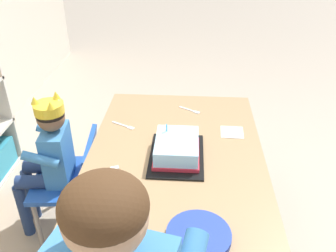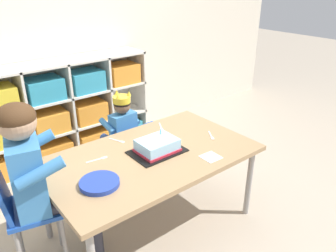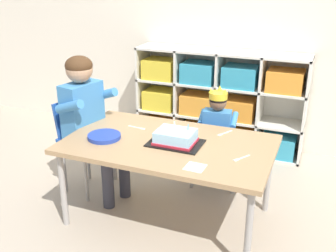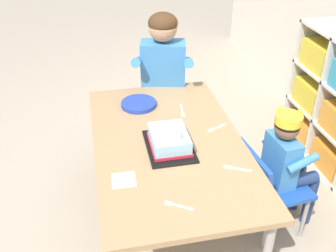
{
  "view_description": "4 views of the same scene",
  "coord_description": "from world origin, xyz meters",
  "px_view_note": "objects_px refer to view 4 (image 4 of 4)",
  "views": [
    {
      "loc": [
        -1.27,
        -0.06,
        1.52
      ],
      "look_at": [
        -0.05,
        0.03,
        0.79
      ],
      "focal_mm": 38.43,
      "sensor_mm": 36.0,
      "label": 1
    },
    {
      "loc": [
        -1.08,
        -1.52,
        1.64
      ],
      "look_at": [
        0.1,
        -0.06,
        0.76
      ],
      "focal_mm": 35.58,
      "sensor_mm": 36.0,
      "label": 2
    },
    {
      "loc": [
        0.9,
        -2.23,
        1.64
      ],
      "look_at": [
        -0.01,
        0.02,
        0.68
      ],
      "focal_mm": 43.21,
      "sensor_mm": 36.0,
      "label": 3
    },
    {
      "loc": [
        1.68,
        -0.35,
        1.77
      ],
      "look_at": [
        0.03,
        -0.01,
        0.69
      ],
      "focal_mm": 41.31,
      "sensor_mm": 36.0,
      "label": 4
    }
  ],
  "objects_px": {
    "classroom_chair_blue": "(268,181)",
    "fork_near_cake_tray": "(216,128)",
    "activity_table": "(168,148)",
    "birthday_cake_on_tray": "(169,141)",
    "paper_plate_stack": "(139,104)",
    "fork_scattered_mid_table": "(182,111)",
    "adult_helper_seated": "(163,74)",
    "fork_near_child_seat": "(177,205)",
    "child_with_crown": "(288,156)",
    "classroom_chair_adult_side": "(164,95)",
    "fork_by_napkin": "(236,168)"
  },
  "relations": [
    {
      "from": "classroom_chair_blue",
      "to": "classroom_chair_adult_side",
      "type": "relative_size",
      "value": 0.77
    },
    {
      "from": "activity_table",
      "to": "classroom_chair_blue",
      "type": "relative_size",
      "value": 2.45
    },
    {
      "from": "fork_scattered_mid_table",
      "to": "fork_near_child_seat",
      "type": "relative_size",
      "value": 1.16
    },
    {
      "from": "child_with_crown",
      "to": "adult_helper_seated",
      "type": "relative_size",
      "value": 0.75
    },
    {
      "from": "classroom_chair_blue",
      "to": "adult_helper_seated",
      "type": "distance_m",
      "value": 0.99
    },
    {
      "from": "birthday_cake_on_tray",
      "to": "fork_by_napkin",
      "type": "distance_m",
      "value": 0.38
    },
    {
      "from": "adult_helper_seated",
      "to": "birthday_cake_on_tray",
      "type": "bearing_deg",
      "value": -85.44
    },
    {
      "from": "birthday_cake_on_tray",
      "to": "fork_near_cake_tray",
      "type": "xyz_separation_m",
      "value": [
        -0.12,
        0.3,
        -0.04
      ]
    },
    {
      "from": "birthday_cake_on_tray",
      "to": "paper_plate_stack",
      "type": "distance_m",
      "value": 0.48
    },
    {
      "from": "fork_near_child_seat",
      "to": "child_with_crown",
      "type": "bearing_deg",
      "value": 57.02
    },
    {
      "from": "child_with_crown",
      "to": "fork_scattered_mid_table",
      "type": "relative_size",
      "value": 5.77
    },
    {
      "from": "classroom_chair_blue",
      "to": "fork_near_cake_tray",
      "type": "distance_m",
      "value": 0.42
    },
    {
      "from": "adult_helper_seated",
      "to": "fork_near_child_seat",
      "type": "bearing_deg",
      "value": -85.07
    },
    {
      "from": "birthday_cake_on_tray",
      "to": "fork_near_child_seat",
      "type": "xyz_separation_m",
      "value": [
        0.44,
        -0.06,
        -0.04
      ]
    },
    {
      "from": "classroom_chair_blue",
      "to": "child_with_crown",
      "type": "relative_size",
      "value": 0.69
    },
    {
      "from": "paper_plate_stack",
      "to": "fork_scattered_mid_table",
      "type": "distance_m",
      "value": 0.28
    },
    {
      "from": "classroom_chair_adult_side",
      "to": "activity_table",
      "type": "bearing_deg",
      "value": -86.22
    },
    {
      "from": "fork_scattered_mid_table",
      "to": "activity_table",
      "type": "bearing_deg",
      "value": 161.04
    },
    {
      "from": "classroom_chair_blue",
      "to": "fork_near_child_seat",
      "type": "height_order",
      "value": "fork_near_child_seat"
    },
    {
      "from": "fork_near_cake_tray",
      "to": "adult_helper_seated",
      "type": "bearing_deg",
      "value": 84.91
    },
    {
      "from": "fork_near_child_seat",
      "to": "fork_near_cake_tray",
      "type": "height_order",
      "value": "same"
    },
    {
      "from": "adult_helper_seated",
      "to": "fork_scattered_mid_table",
      "type": "height_order",
      "value": "adult_helper_seated"
    },
    {
      "from": "activity_table",
      "to": "fork_near_cake_tray",
      "type": "relative_size",
      "value": 10.92
    },
    {
      "from": "activity_table",
      "to": "paper_plate_stack",
      "type": "distance_m",
      "value": 0.44
    },
    {
      "from": "fork_by_napkin",
      "to": "birthday_cake_on_tray",
      "type": "bearing_deg",
      "value": 166.4
    },
    {
      "from": "classroom_chair_blue",
      "to": "classroom_chair_adult_side",
      "type": "distance_m",
      "value": 1.03
    },
    {
      "from": "adult_helper_seated",
      "to": "fork_near_cake_tray",
      "type": "distance_m",
      "value": 0.63
    },
    {
      "from": "birthday_cake_on_tray",
      "to": "paper_plate_stack",
      "type": "bearing_deg",
      "value": -168.5
    },
    {
      "from": "activity_table",
      "to": "fork_by_napkin",
      "type": "xyz_separation_m",
      "value": [
        0.3,
        0.28,
        0.05
      ]
    },
    {
      "from": "adult_helper_seated",
      "to": "fork_near_child_seat",
      "type": "height_order",
      "value": "adult_helper_seated"
    },
    {
      "from": "fork_by_napkin",
      "to": "fork_near_cake_tray",
      "type": "distance_m",
      "value": 0.37
    },
    {
      "from": "classroom_chair_adult_side",
      "to": "fork_near_child_seat",
      "type": "bearing_deg",
      "value": -85.5
    },
    {
      "from": "child_with_crown",
      "to": "fork_near_child_seat",
      "type": "height_order",
      "value": "child_with_crown"
    },
    {
      "from": "paper_plate_stack",
      "to": "fork_near_cake_tray",
      "type": "distance_m",
      "value": 0.53
    },
    {
      "from": "child_with_crown",
      "to": "fork_near_child_seat",
      "type": "relative_size",
      "value": 6.69
    },
    {
      "from": "adult_helper_seated",
      "to": "fork_by_napkin",
      "type": "xyz_separation_m",
      "value": [
        0.96,
        0.17,
        -0.08
      ]
    },
    {
      "from": "adult_helper_seated",
      "to": "paper_plate_stack",
      "type": "relative_size",
      "value": 4.82
    },
    {
      "from": "activity_table",
      "to": "birthday_cake_on_tray",
      "type": "bearing_deg",
      "value": -6.4
    },
    {
      "from": "activity_table",
      "to": "adult_helper_seated",
      "type": "height_order",
      "value": "adult_helper_seated"
    },
    {
      "from": "adult_helper_seated",
      "to": "classroom_chair_adult_side",
      "type": "bearing_deg",
      "value": 90.0
    },
    {
      "from": "child_with_crown",
      "to": "fork_by_napkin",
      "type": "height_order",
      "value": "child_with_crown"
    },
    {
      "from": "activity_table",
      "to": "paper_plate_stack",
      "type": "height_order",
      "value": "paper_plate_stack"
    },
    {
      "from": "classroom_chair_adult_side",
      "to": "fork_near_child_seat",
      "type": "relative_size",
      "value": 6.0
    },
    {
      "from": "paper_plate_stack",
      "to": "classroom_chair_blue",
      "type": "bearing_deg",
      "value": 47.44
    },
    {
      "from": "fork_scattered_mid_table",
      "to": "fork_near_cake_tray",
      "type": "distance_m",
      "value": 0.27
    },
    {
      "from": "activity_table",
      "to": "fork_near_child_seat",
      "type": "bearing_deg",
      "value": -7.43
    },
    {
      "from": "paper_plate_stack",
      "to": "fork_by_napkin",
      "type": "height_order",
      "value": "paper_plate_stack"
    },
    {
      "from": "fork_scattered_mid_table",
      "to": "fork_near_child_seat",
      "type": "xyz_separation_m",
      "value": [
        0.78,
        -0.21,
        0.0
      ]
    },
    {
      "from": "paper_plate_stack",
      "to": "fork_by_napkin",
      "type": "relative_size",
      "value": 1.71
    },
    {
      "from": "child_with_crown",
      "to": "fork_near_cake_tray",
      "type": "height_order",
      "value": "child_with_crown"
    }
  ]
}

